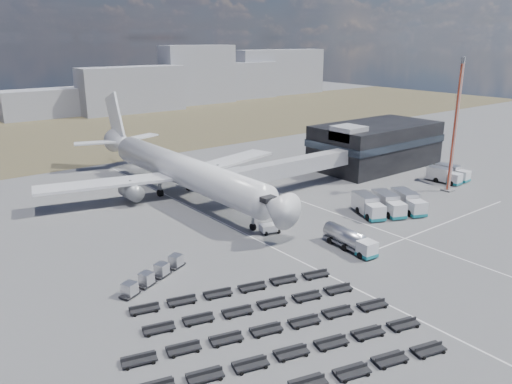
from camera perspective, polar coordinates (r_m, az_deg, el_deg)
ground at (r=72.71m, az=4.01°, el=-6.40°), size 420.00×420.00×0.00m
grass_strip at (r=167.99m, az=-22.03°, el=6.00°), size 420.00×90.00×0.01m
lane_markings at (r=81.01m, az=7.76°, el=-3.98°), size 47.12×110.00×0.01m
terminal at (r=120.48m, az=13.47°, el=5.33°), size 30.40×16.40×11.00m
jet_bridge at (r=95.54m, az=3.01°, el=2.63°), size 30.30×3.80×7.05m
airliner at (r=96.14m, az=-8.91°, el=2.68°), size 51.59×64.53×17.62m
skyline at (r=214.46m, az=-18.44°, el=11.16°), size 310.49×27.08×25.96m
fuel_tanker at (r=72.82m, az=10.66°, el=-5.37°), size 3.13×9.33×2.96m
pushback_tug at (r=77.74m, az=1.63°, el=-4.20°), size 3.42×2.46×1.41m
catering_truck at (r=102.43m, az=-0.23°, el=1.46°), size 3.80×5.82×2.48m
service_trucks_near at (r=88.85m, az=14.91°, el=-1.31°), size 12.71×11.35×3.18m
service_trucks_far at (r=112.92m, az=21.13°, el=1.93°), size 6.34×7.44×2.87m
uld_row at (r=64.16m, az=-11.56°, el=-9.18°), size 10.88×5.84×1.56m
baggage_dollies at (r=53.04m, az=1.34°, el=-15.53°), size 32.47×26.60×0.78m
floodlight_mast at (r=103.31m, az=21.82°, el=6.99°), size 2.42×1.99×25.77m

